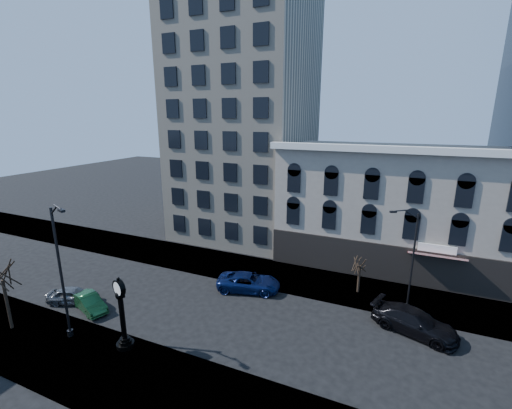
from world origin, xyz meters
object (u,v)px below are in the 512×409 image
at_px(street_lamp_near, 59,238).
at_px(street_clock, 122,316).
at_px(car_near_b, 89,303).
at_px(car_near_a, 73,295).

bearing_deg(street_lamp_near, street_clock, 31.56).
height_order(street_clock, street_lamp_near, street_lamp_near).
bearing_deg(car_near_b, car_near_a, 102.10).
bearing_deg(car_near_b, street_lamp_near, -126.26).
bearing_deg(car_near_a, car_near_b, -119.93).
height_order(car_near_a, car_near_b, car_near_a).
distance_m(street_clock, car_near_b, 6.72).
bearing_deg(street_clock, car_near_a, 179.94).
bearing_deg(street_lamp_near, car_near_a, 160.15).
xyz_separation_m(car_near_a, car_near_b, (2.16, -0.25, -0.03)).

